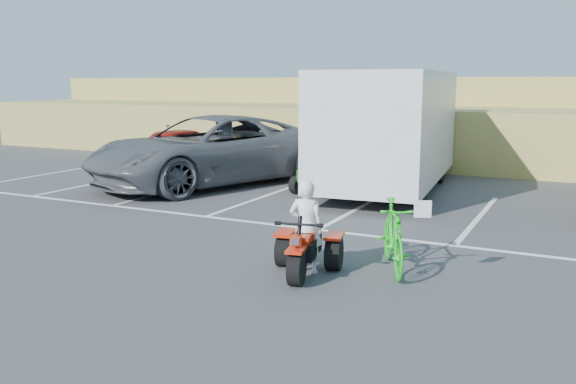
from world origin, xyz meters
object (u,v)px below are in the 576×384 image
at_px(cargo_trailer, 389,127).
at_px(quad_atv_green, 320,193).
at_px(quad_atv_blue, 299,178).
at_px(rider, 306,227).
at_px(grey_pickup, 209,150).
at_px(red_trike_atv, 304,275).
at_px(green_dirt_bike, 393,236).
at_px(red_car, 170,147).

height_order(cargo_trailer, quad_atv_green, cargo_trailer).
bearing_deg(quad_atv_blue, rider, -61.99).
bearing_deg(grey_pickup, red_trike_atv, -26.01).
distance_m(red_trike_atv, rider, 0.75).
xyz_separation_m(rider, green_dirt_bike, (1.17, 0.72, -0.18)).
relative_size(rider, grey_pickup, 0.21).
distance_m(red_trike_atv, quad_atv_green, 6.99).
relative_size(red_trike_atv, quad_atv_blue, 0.92).
distance_m(red_trike_atv, quad_atv_blue, 9.51).
height_order(green_dirt_bike, cargo_trailer, cargo_trailer).
height_order(grey_pickup, quad_atv_green, grey_pickup).
bearing_deg(red_trike_atv, quad_atv_blue, 103.45).
distance_m(green_dirt_bike, quad_atv_blue, 9.35).
distance_m(grey_pickup, quad_atv_green, 3.59).
height_order(rider, quad_atv_green, rider).
bearing_deg(red_trike_atv, green_dirt_bike, 24.78).
height_order(grey_pickup, quad_atv_blue, grey_pickup).
bearing_deg(green_dirt_bike, cargo_trailer, 82.79).
distance_m(rider, cargo_trailer, 7.77).
bearing_deg(quad_atv_blue, quad_atv_green, -50.31).
distance_m(red_car, quad_atv_blue, 5.20).
relative_size(green_dirt_bike, quad_atv_green, 1.34).
xyz_separation_m(quad_atv_blue, quad_atv_green, (1.59, -2.05, 0.00)).
height_order(rider, grey_pickup, grey_pickup).
bearing_deg(rider, green_dirt_bike, -160.91).
relative_size(green_dirt_bike, cargo_trailer, 0.26).
height_order(rider, red_car, rider).
relative_size(red_trike_atv, quad_atv_green, 1.03).
bearing_deg(cargo_trailer, grey_pickup, -169.97).
height_order(green_dirt_bike, quad_atv_blue, green_dirt_bike).
bearing_deg(quad_atv_green, grey_pickup, -165.43).
bearing_deg(cargo_trailer, rider, -87.61).
relative_size(grey_pickup, red_car, 1.80).
relative_size(grey_pickup, cargo_trailer, 1.00).
bearing_deg(rider, red_car, -55.84).
xyz_separation_m(red_trike_atv, quad_atv_blue, (-4.16, 8.56, 0.00)).
distance_m(red_trike_atv, cargo_trailer, 8.05).
height_order(quad_atv_blue, quad_atv_green, quad_atv_blue).
distance_m(green_dirt_bike, quad_atv_green, 6.77).
bearing_deg(rider, red_trike_atv, 90.00).
distance_m(cargo_trailer, quad_atv_blue, 3.60).
distance_m(green_dirt_bike, red_car, 13.18).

